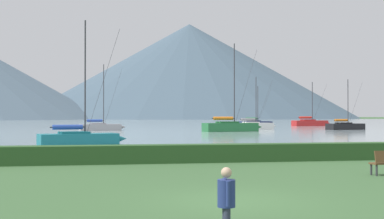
{
  "coord_description": "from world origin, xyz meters",
  "views": [
    {
      "loc": [
        -3.4,
        -13.11,
        2.3
      ],
      "look_at": [
        9.59,
        60.98,
        3.12
      ],
      "focal_mm": 47.06,
      "sensor_mm": 36.0,
      "label": 1
    }
  ],
  "objects_px": {
    "sailboat_slip_6": "(310,123)",
    "sailboat_slip_9": "(256,123)",
    "sailboat_slip_7": "(254,125)",
    "sailboat_slip_2": "(346,126)",
    "person_seated_viewer": "(226,195)",
    "sailboat_slip_5": "(101,126)",
    "sailboat_slip_11": "(80,138)",
    "sailboat_slip_8": "(231,126)"
  },
  "relations": [
    {
      "from": "sailboat_slip_8",
      "to": "sailboat_slip_5",
      "type": "bearing_deg",
      "value": 145.89
    },
    {
      "from": "sailboat_slip_6",
      "to": "sailboat_slip_9",
      "type": "distance_m",
      "value": 13.12
    },
    {
      "from": "sailboat_slip_2",
      "to": "person_seated_viewer",
      "type": "distance_m",
      "value": 72.69
    },
    {
      "from": "sailboat_slip_9",
      "to": "person_seated_viewer",
      "type": "distance_m",
      "value": 91.35
    },
    {
      "from": "sailboat_slip_6",
      "to": "sailboat_slip_7",
      "type": "height_order",
      "value": "sailboat_slip_6"
    },
    {
      "from": "sailboat_slip_7",
      "to": "sailboat_slip_8",
      "type": "relative_size",
      "value": 0.69
    },
    {
      "from": "sailboat_slip_2",
      "to": "sailboat_slip_5",
      "type": "xyz_separation_m",
      "value": [
        -37.91,
        2.71,
        0.01
      ]
    },
    {
      "from": "sailboat_slip_2",
      "to": "sailboat_slip_7",
      "type": "distance_m",
      "value": 14.4
    },
    {
      "from": "sailboat_slip_9",
      "to": "sailboat_slip_8",
      "type": "bearing_deg",
      "value": -126.35
    },
    {
      "from": "sailboat_slip_6",
      "to": "person_seated_viewer",
      "type": "bearing_deg",
      "value": -119.82
    },
    {
      "from": "sailboat_slip_7",
      "to": "person_seated_viewer",
      "type": "distance_m",
      "value": 71.44
    },
    {
      "from": "sailboat_slip_6",
      "to": "sailboat_slip_8",
      "type": "bearing_deg",
      "value": -134.27
    },
    {
      "from": "sailboat_slip_9",
      "to": "sailboat_slip_11",
      "type": "height_order",
      "value": "sailboat_slip_11"
    },
    {
      "from": "sailboat_slip_7",
      "to": "person_seated_viewer",
      "type": "bearing_deg",
      "value": -118.53
    },
    {
      "from": "sailboat_slip_8",
      "to": "sailboat_slip_11",
      "type": "xyz_separation_m",
      "value": [
        -19.25,
        -29.67,
        -0.17
      ]
    },
    {
      "from": "sailboat_slip_11",
      "to": "sailboat_slip_9",
      "type": "bearing_deg",
      "value": 44.89
    },
    {
      "from": "sailboat_slip_7",
      "to": "sailboat_slip_11",
      "type": "relative_size",
      "value": 0.9
    },
    {
      "from": "sailboat_slip_2",
      "to": "sailboat_slip_11",
      "type": "bearing_deg",
      "value": -150.34
    },
    {
      "from": "sailboat_slip_7",
      "to": "sailboat_slip_11",
      "type": "xyz_separation_m",
      "value": [
        -25.54,
        -39.55,
        -0.05
      ]
    },
    {
      "from": "sailboat_slip_8",
      "to": "sailboat_slip_6",
      "type": "bearing_deg",
      "value": 41.65
    },
    {
      "from": "sailboat_slip_11",
      "to": "person_seated_viewer",
      "type": "bearing_deg",
      "value": -98.22
    },
    {
      "from": "sailboat_slip_6",
      "to": "sailboat_slip_7",
      "type": "xyz_separation_m",
      "value": [
        -19.02,
        -21.84,
        -0.08
      ]
    },
    {
      "from": "sailboat_slip_5",
      "to": "sailboat_slip_11",
      "type": "distance_m",
      "value": 37.81
    },
    {
      "from": "sailboat_slip_11",
      "to": "sailboat_slip_6",
      "type": "bearing_deg",
      "value": 37.43
    },
    {
      "from": "sailboat_slip_11",
      "to": "person_seated_viewer",
      "type": "distance_m",
      "value": 28.93
    },
    {
      "from": "sailboat_slip_9",
      "to": "sailboat_slip_6",
      "type": "bearing_deg",
      "value": 0.01
    },
    {
      "from": "sailboat_slip_5",
      "to": "person_seated_viewer",
      "type": "height_order",
      "value": "sailboat_slip_5"
    },
    {
      "from": "sailboat_slip_5",
      "to": "sailboat_slip_7",
      "type": "height_order",
      "value": "sailboat_slip_5"
    },
    {
      "from": "sailboat_slip_2",
      "to": "sailboat_slip_7",
      "type": "xyz_separation_m",
      "value": [
        -13.68,
        4.48,
        0.04
      ]
    },
    {
      "from": "sailboat_slip_5",
      "to": "sailboat_slip_9",
      "type": "distance_m",
      "value": 36.82
    },
    {
      "from": "sailboat_slip_5",
      "to": "sailboat_slip_8",
      "type": "relative_size",
      "value": 0.8
    },
    {
      "from": "sailboat_slip_6",
      "to": "sailboat_slip_8",
      "type": "xyz_separation_m",
      "value": [
        -25.31,
        -31.72,
        0.05
      ]
    },
    {
      "from": "sailboat_slip_6",
      "to": "sailboat_slip_9",
      "type": "relative_size",
      "value": 1.15
    },
    {
      "from": "sailboat_slip_11",
      "to": "sailboat_slip_8",
      "type": "bearing_deg",
      "value": 40.43
    },
    {
      "from": "sailboat_slip_9",
      "to": "sailboat_slip_7",
      "type": "bearing_deg",
      "value": -121.07
    },
    {
      "from": "sailboat_slip_2",
      "to": "sailboat_slip_5",
      "type": "distance_m",
      "value": 38.0
    },
    {
      "from": "sailboat_slip_6",
      "to": "sailboat_slip_11",
      "type": "xyz_separation_m",
      "value": [
        -44.56,
        -61.39,
        -0.13
      ]
    },
    {
      "from": "person_seated_viewer",
      "to": "sailboat_slip_11",
      "type": "bearing_deg",
      "value": 103.94
    },
    {
      "from": "person_seated_viewer",
      "to": "sailboat_slip_7",
      "type": "bearing_deg",
      "value": 78.19
    },
    {
      "from": "sailboat_slip_6",
      "to": "person_seated_viewer",
      "type": "height_order",
      "value": "sailboat_slip_6"
    },
    {
      "from": "sailboat_slip_5",
      "to": "sailboat_slip_9",
      "type": "bearing_deg",
      "value": 22.32
    },
    {
      "from": "sailboat_slip_6",
      "to": "sailboat_slip_7",
      "type": "bearing_deg",
      "value": -136.73
    }
  ]
}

